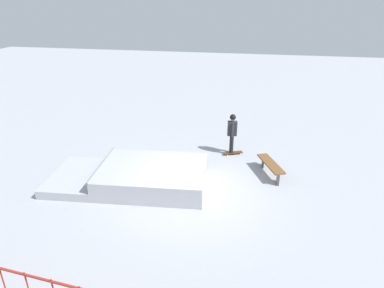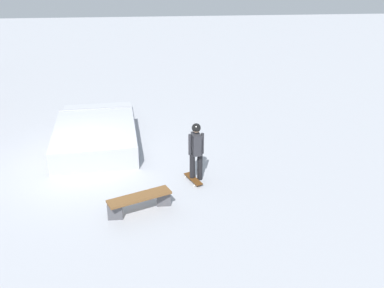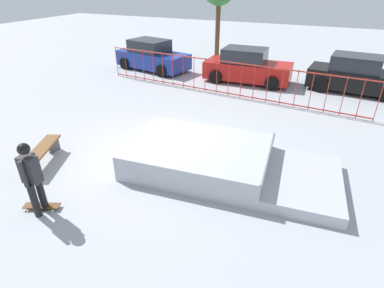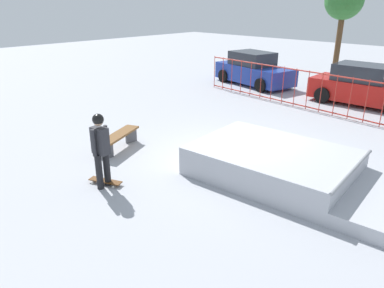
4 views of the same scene
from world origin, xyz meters
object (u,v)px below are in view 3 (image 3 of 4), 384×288
(skater, at_px, (31,174))
(park_bench, at_px, (43,152))
(parked_car_blue, at_px, (152,56))
(parked_car_red, at_px, (247,67))
(parked_car_black, at_px, (357,76))
(skate_ramp, at_px, (216,160))
(skateboard, at_px, (42,206))

(skater, height_order, park_bench, skater)
(skater, height_order, parked_car_blue, skater)
(skater, bearing_deg, park_bench, -52.83)
(parked_car_red, height_order, parked_car_black, same)
(skate_ramp, distance_m, park_bench, 4.75)
(skateboard, bearing_deg, parked_car_red, -120.94)
(skate_ramp, relative_size, skateboard, 6.88)
(skater, relative_size, park_bench, 1.06)
(skate_ramp, bearing_deg, parked_car_red, 94.80)
(skate_ramp, relative_size, parked_car_black, 1.32)
(parked_car_blue, xyz_separation_m, parked_car_red, (5.37, -0.06, 0.00))
(skate_ramp, bearing_deg, skater, -138.09)
(skater, bearing_deg, skate_ramp, -141.08)
(parked_car_black, bearing_deg, parked_car_red, -168.00)
(skater, height_order, parked_car_red, skater)
(skater, bearing_deg, parked_car_black, -126.39)
(skate_ramp, xyz_separation_m, skateboard, (-3.01, -3.04, -0.24))
(skateboard, distance_m, park_bench, 2.09)
(parked_car_red, bearing_deg, parked_car_black, 4.53)
(park_bench, xyz_separation_m, parked_car_black, (7.92, 10.24, 0.37))
(skater, distance_m, park_bench, 2.30)
(skateboard, distance_m, parked_car_red, 11.30)
(skate_ramp, bearing_deg, parked_car_blue, 124.58)
(skateboard, xyz_separation_m, parked_car_black, (6.45, 11.70, 0.65))
(park_bench, height_order, parked_car_black, parked_car_black)
(skater, distance_m, parked_car_blue, 11.97)
(parked_car_red, xyz_separation_m, parked_car_black, (4.85, 0.53, 0.00))
(park_bench, distance_m, parked_car_black, 12.95)
(skate_ramp, relative_size, parked_car_red, 1.35)
(parked_car_blue, bearing_deg, skater, -59.71)
(parked_car_blue, relative_size, parked_car_black, 1.03)
(parked_car_black, bearing_deg, parked_car_blue, -171.63)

